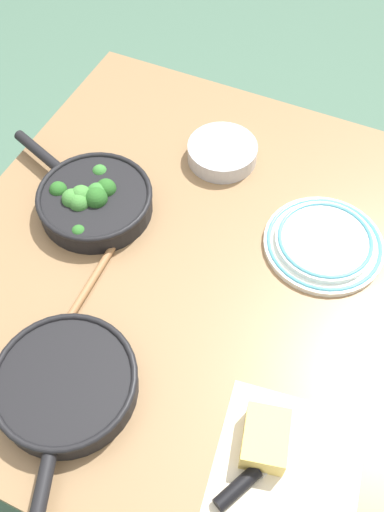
# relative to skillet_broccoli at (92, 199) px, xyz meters

# --- Properties ---
(ground_plane) EXTENTS (14.00, 14.00, 0.00)m
(ground_plane) POSITION_rel_skillet_broccoli_xyz_m (0.04, 0.25, -0.81)
(ground_plane) COLOR #476B56
(dining_table_red) EXTENTS (1.07, 0.98, 0.77)m
(dining_table_red) POSITION_rel_skillet_broccoli_xyz_m (0.04, 0.25, -0.12)
(dining_table_red) COLOR olive
(dining_table_red) RESTS_ON ground_plane
(skillet_broccoli) EXTENTS (0.24, 0.38, 0.08)m
(skillet_broccoli) POSITION_rel_skillet_broccoli_xyz_m (0.00, 0.00, 0.00)
(skillet_broccoli) COLOR black
(skillet_broccoli) RESTS_ON dining_table_red
(skillet_eggs) EXTENTS (0.36, 0.25, 0.05)m
(skillet_eggs) POSITION_rel_skillet_broccoli_xyz_m (0.38, 0.17, -0.01)
(skillet_eggs) COLOR black
(skillet_eggs) RESTS_ON dining_table_red
(wooden_spoon) EXTENTS (0.41, 0.04, 0.02)m
(wooden_spoon) POSITION_rel_skillet_broccoli_xyz_m (0.25, 0.09, -0.02)
(wooden_spoon) COLOR #996B42
(wooden_spoon) RESTS_ON dining_table_red
(parchment_sheet) EXTENTS (0.31, 0.27, 0.00)m
(parchment_sheet) POSITION_rel_skillet_broccoli_xyz_m (0.36, 0.56, -0.03)
(parchment_sheet) COLOR beige
(parchment_sheet) RESTS_ON dining_table_red
(grater_knife) EXTENTS (0.23, 0.13, 0.02)m
(grater_knife) POSITION_rel_skillet_broccoli_xyz_m (0.37, 0.51, -0.02)
(grater_knife) COLOR silver
(grater_knife) RESTS_ON dining_table_red
(cheese_block) EXTENTS (0.11, 0.09, 0.05)m
(cheese_block) POSITION_rel_skillet_broccoli_xyz_m (0.32, 0.51, -0.00)
(cheese_block) COLOR #E0C15B
(cheese_block) RESTS_ON dining_table_red
(dinner_plate_stack) EXTENTS (0.25, 0.25, 0.03)m
(dinner_plate_stack) POSITION_rel_skillet_broccoli_xyz_m (-0.11, 0.48, -0.02)
(dinner_plate_stack) COLOR silver
(dinner_plate_stack) RESTS_ON dining_table_red
(prep_bowl_steel) EXTENTS (0.16, 0.16, 0.04)m
(prep_bowl_steel) POSITION_rel_skillet_broccoli_xyz_m (-0.25, 0.19, -0.01)
(prep_bowl_steel) COLOR #B7B7BC
(prep_bowl_steel) RESTS_ON dining_table_red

